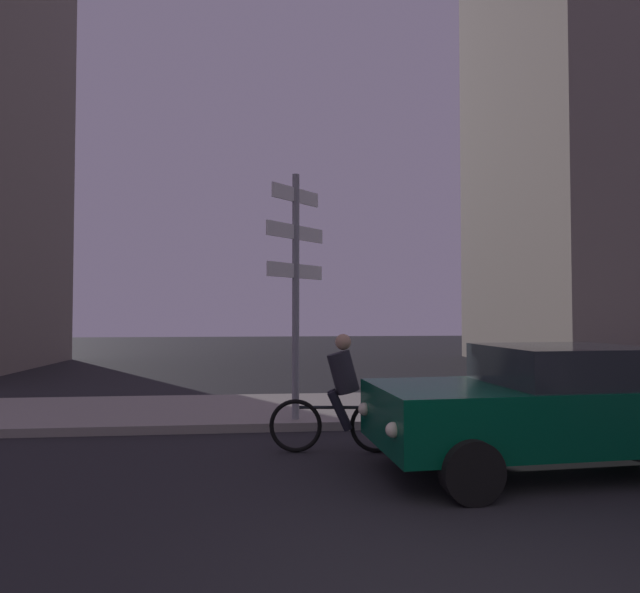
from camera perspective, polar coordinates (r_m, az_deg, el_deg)
The scene contains 5 objects.
sidewalk_kerb at distance 10.26m, azimuth 2.16°, elevation -12.06°, with size 40.00×3.09×0.14m, color gray.
signpost at distance 8.82m, azimuth -2.64°, elevation 2.21°, with size 1.00×1.00×4.09m.
car_near_left at distance 7.04m, azimuth 23.48°, elevation -10.72°, with size 4.31×2.19×1.50m.
cyclist at distance 7.31m, azimuth 2.14°, elevation -10.84°, with size 1.81×0.37×1.61m.
building_right_block at distance 24.20m, azimuth 30.00°, elevation 19.35°, with size 9.52×8.54×21.07m.
Camera 1 is at (-1.38, -3.03, 1.89)m, focal length 29.58 mm.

